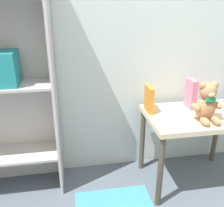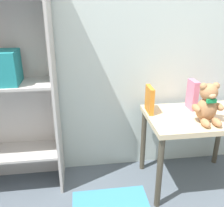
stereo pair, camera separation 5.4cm
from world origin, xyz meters
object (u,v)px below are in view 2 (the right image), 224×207
at_px(teddy_bear, 208,104).
at_px(book_standing_orange, 150,100).
at_px(display_table, 196,125).
at_px(book_standing_pink, 192,95).

xyz_separation_m(teddy_bear, book_standing_orange, (-0.33, 0.20, -0.03)).
xyz_separation_m(display_table, book_standing_orange, (-0.33, 0.11, 0.17)).
relative_size(display_table, book_standing_pink, 3.26).
bearing_deg(book_standing_orange, teddy_bear, -29.96).
relative_size(teddy_bear, book_standing_orange, 1.41).
distance_m(display_table, book_standing_pink, 0.22).
bearing_deg(teddy_bear, book_standing_orange, 148.58).
distance_m(book_standing_orange, book_standing_pink, 0.33).
relative_size(book_standing_orange, book_standing_pink, 0.87).
distance_m(teddy_bear, book_standing_orange, 0.39).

